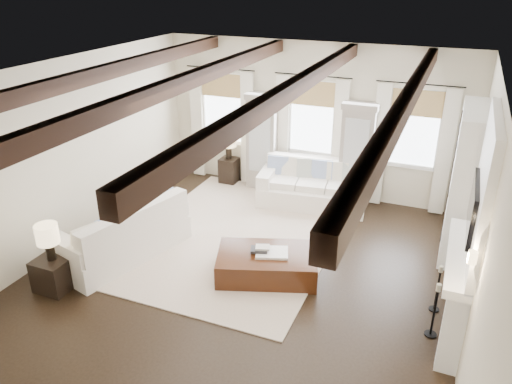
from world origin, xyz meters
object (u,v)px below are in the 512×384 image
at_px(ottoman, 267,265).
at_px(side_table_back, 229,170).
at_px(side_table_front, 55,274).
at_px(sofa_back, 313,187).
at_px(sofa_left, 125,236).

distance_m(ottoman, side_table_back, 3.89).
xyz_separation_m(side_table_front, side_table_back, (0.68, 4.77, 0.03)).
relative_size(sofa_back, side_table_back, 3.94).
relative_size(sofa_back, ottoman, 1.47).
distance_m(sofa_back, side_table_back, 2.12).
bearing_deg(ottoman, side_table_front, -170.96).
bearing_deg(sofa_back, sofa_left, -126.01).
distance_m(sofa_left, ottoman, 2.46).
bearing_deg(ottoman, side_table_back, 104.71).
bearing_deg(side_table_front, sofa_left, 69.87).
xyz_separation_m(sofa_back, sofa_left, (-2.34, -3.21, 0.01)).
bearing_deg(side_table_front, sofa_back, 57.82).
relative_size(sofa_left, side_table_back, 4.23).
bearing_deg(sofa_left, side_table_back, 86.06).
bearing_deg(sofa_left, side_table_front, -110.13).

